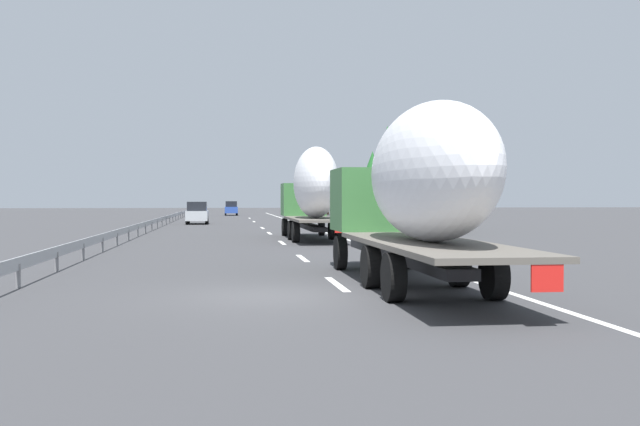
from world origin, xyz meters
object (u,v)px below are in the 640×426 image
Objects in this scene: truck_lead at (313,190)px; truck_trailing at (416,186)px; car_silver_hatch at (197,213)px; road_sign at (316,198)px; car_blue_sedan at (231,208)px.

truck_lead reaches higher than truck_trailing.
truck_lead reaches higher than car_silver_hatch.
truck_trailing reaches higher than road_sign.
truck_trailing is 2.78× the size of car_silver_hatch.
road_sign is (23.18, -3.10, -0.43)m from truck_lead.
truck_trailing is 4.06× the size of road_sign.
car_blue_sedan is 34.51m from car_silver_hatch.
road_sign is at bearing -169.68° from car_blue_sedan.
truck_lead reaches higher than road_sign.
car_blue_sedan is at bearing 3.53° from truck_lead.
car_blue_sedan is (60.78, 3.75, -1.71)m from truck_lead.
truck_trailing is 2.88× the size of car_blue_sedan.
truck_trailing is 47.99m from car_silver_hatch.
car_silver_hatch reaches higher than car_blue_sedan.
car_silver_hatch is at bearing 8.40° from truck_trailing.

